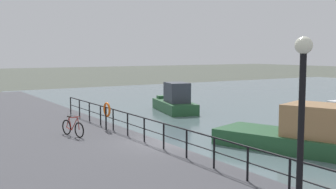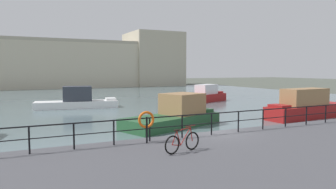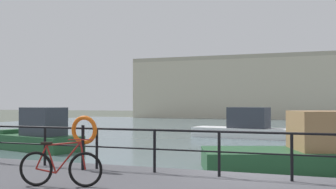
{
  "view_description": "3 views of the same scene",
  "coord_description": "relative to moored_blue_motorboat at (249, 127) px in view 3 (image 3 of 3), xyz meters",
  "views": [
    {
      "loc": [
        15.07,
        -9.22,
        4.84
      ],
      "look_at": [
        -3.11,
        2.02,
        2.68
      ],
      "focal_mm": 44.42,
      "sensor_mm": 36.0,
      "label": 1
    },
    {
      "loc": [
        -9.09,
        -13.5,
        4.15
      ],
      "look_at": [
        -0.38,
        4.6,
        2.56
      ],
      "focal_mm": 33.62,
      "sensor_mm": 36.0,
      "label": 2
    },
    {
      "loc": [
        1.51,
        -10.04,
        2.69
      ],
      "look_at": [
        -2.79,
        1.77,
        2.96
      ],
      "focal_mm": 43.01,
      "sensor_mm": 36.0,
      "label": 3
    }
  ],
  "objects": [
    {
      "name": "moored_red_daysailer",
      "position": [
        4.64,
        -14.31,
        0.02
      ],
      "size": [
        8.24,
        5.36,
        2.37
      ],
      "rotation": [
        0.0,
        0.0,
        0.34
      ],
      "color": "#23512D",
      "rests_on": "water_basin"
    },
    {
      "name": "parked_bicycle",
      "position": [
        -0.18,
        -24.27,
        0.54
      ],
      "size": [
        1.73,
        0.49,
        0.98
      ],
      "rotation": [
        0.0,
        0.0,
        0.25
      ],
      "color": "black",
      "rests_on": "quay_promenade"
    },
    {
      "name": "water_basin",
      "position": [
        3.24,
        8.92,
        -0.82
      ],
      "size": [
        80.0,
        60.0,
        0.01
      ],
      "primitive_type": "cube",
      "color": "slate",
      "rests_on": "ground_plane"
    },
    {
      "name": "moored_blue_motorboat",
      "position": [
        0.0,
        0.0,
        0.0
      ],
      "size": [
        8.9,
        3.61,
        2.36
      ],
      "rotation": [
        0.0,
        0.0,
        -0.16
      ],
      "color": "white",
      "rests_on": "water_basin"
    },
    {
      "name": "quay_railing",
      "position": [
        4.28,
        -22.03,
        0.89
      ],
      "size": [
        22.91,
        0.07,
        1.08
      ],
      "color": "black",
      "rests_on": "quay_promenade"
    },
    {
      "name": "moored_small_launch",
      "position": [
        -10.09,
        -12.25,
        0.04
      ],
      "size": [
        6.11,
        3.61,
        2.44
      ],
      "rotation": [
        0.0,
        0.0,
        2.88
      ],
      "color": "#23512D",
      "rests_on": "water_basin"
    },
    {
      "name": "life_ring_stand",
      "position": [
        -0.87,
        -22.25,
        1.12
      ],
      "size": [
        0.75,
        0.16,
        1.4
      ],
      "color": "black",
      "rests_on": "quay_promenade"
    }
  ]
}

